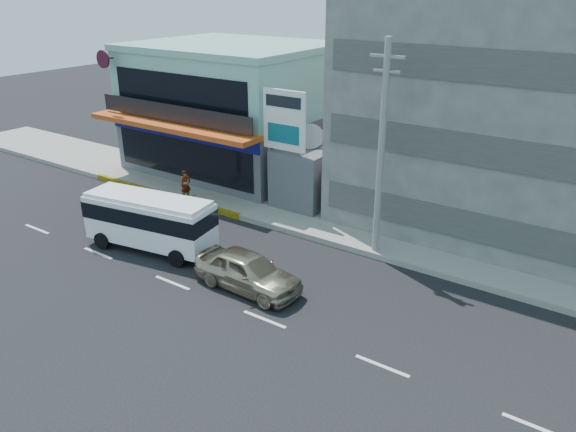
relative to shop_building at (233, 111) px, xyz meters
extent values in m
plane|color=black|center=(8.00, -13.95, -4.00)|extent=(120.00, 120.00, 0.00)
cube|color=gray|center=(13.00, -4.45, -3.85)|extent=(70.00, 5.00, 0.30)
cube|color=#48484D|center=(0.00, 0.05, -2.00)|extent=(12.00, 10.00, 4.00)
cube|color=#82B9AA|center=(0.00, 0.05, 2.00)|extent=(12.00, 10.00, 4.00)
cube|color=#BE4816|center=(0.00, -5.75, 0.15)|extent=(12.40, 1.80, 0.30)
cube|color=#0E0E62|center=(0.00, -5.00, -0.40)|extent=(12.00, 0.12, 0.80)
cube|color=black|center=(0.00, -4.97, -1.90)|extent=(11.00, 0.06, 2.60)
cube|color=gray|center=(18.00, 1.05, 3.00)|extent=(16.00, 12.00, 14.00)
cube|color=#48484D|center=(8.00, -1.95, -2.25)|extent=(3.00, 6.00, 3.50)
cylinder|color=slate|center=(8.00, -2.95, -0.42)|extent=(1.50, 1.50, 0.15)
cylinder|color=gray|center=(6.50, -4.75, -0.75)|extent=(0.16, 0.16, 6.50)
cylinder|color=gray|center=(8.50, -4.75, -0.75)|extent=(0.16, 0.16, 6.50)
cube|color=white|center=(7.50, -4.75, 1.30)|extent=(2.60, 0.18, 3.20)
cylinder|color=#999993|center=(14.00, -6.55, 1.00)|extent=(0.30, 0.30, 10.00)
cube|color=#999993|center=(14.00, -6.55, 5.20)|extent=(1.60, 0.12, 0.12)
cube|color=#999993|center=(14.00, -6.55, 4.60)|extent=(1.20, 0.10, 0.10)
cube|color=white|center=(4.76, -12.09, -2.53)|extent=(6.66, 3.04, 2.11)
cube|color=black|center=(4.76, -12.09, -2.12)|extent=(6.72, 3.10, 0.78)
cube|color=white|center=(4.76, -12.09, -1.38)|extent=(6.45, 2.83, 0.18)
cylinder|color=black|center=(2.75, -13.44, -3.58)|extent=(0.86, 0.39, 0.83)
cylinder|color=black|center=(2.42, -11.45, -3.58)|extent=(0.86, 0.39, 0.83)
cylinder|color=black|center=(7.09, -12.72, -3.58)|extent=(0.86, 0.39, 0.83)
cylinder|color=black|center=(6.76, -10.73, -3.58)|extent=(0.86, 0.39, 0.83)
imported|color=tan|center=(11.00, -12.45, -3.16)|extent=(4.96, 2.13, 1.67)
imported|color=#53140B|center=(2.52, -7.36, -3.52)|extent=(1.90, 1.03, 0.95)
imported|color=#66594C|center=(2.52, -7.36, -2.55)|extent=(0.55, 0.71, 1.73)
camera|label=1|loc=(24.23, -28.59, 8.12)|focal=35.00mm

